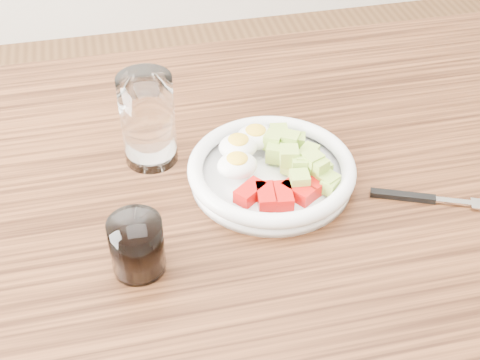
% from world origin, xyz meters
% --- Properties ---
extents(dining_table, '(1.50, 0.90, 0.77)m').
position_xyz_m(dining_table, '(0.00, 0.00, 0.67)').
color(dining_table, brown).
rests_on(dining_table, ground).
extents(bowl, '(0.24, 0.24, 0.06)m').
position_xyz_m(bowl, '(0.04, 0.03, 0.79)').
color(bowl, white).
rests_on(bowl, dining_table).
extents(fork, '(0.18, 0.08, 0.01)m').
position_xyz_m(fork, '(0.23, -0.05, 0.77)').
color(fork, black).
rests_on(fork, dining_table).
extents(water_glass, '(0.08, 0.08, 0.14)m').
position_xyz_m(water_glass, '(-0.12, 0.12, 0.84)').
color(water_glass, white).
rests_on(water_glass, dining_table).
extents(coffee_glass, '(0.07, 0.07, 0.08)m').
position_xyz_m(coffee_glass, '(-0.16, -0.09, 0.81)').
color(coffee_glass, white).
rests_on(coffee_glass, dining_table).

